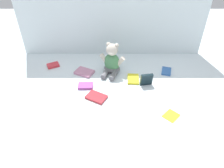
{
  "coord_description": "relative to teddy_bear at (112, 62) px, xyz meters",
  "views": [
    {
      "loc": [
        -0.0,
        -1.24,
        1.01
      ],
      "look_at": [
        0.0,
        -0.1,
        0.1
      ],
      "focal_mm": 34.89,
      "sensor_mm": 36.0,
      "label": 1
    }
  ],
  "objects": [
    {
      "name": "book_case_0",
      "position": [
        -0.22,
        -0.02,
        -0.08
      ],
      "size": [
        0.17,
        0.15,
        0.02
      ],
      "primitive_type": "cube",
      "rotation": [
        0.0,
        0.0,
        4.26
      ],
      "color": "#B77593",
      "rests_on": "ground_plane"
    },
    {
      "name": "ground_plane",
      "position": [
        0.0,
        -0.18,
        -0.09
      ],
      "size": [
        3.2,
        3.2,
        0.0
      ],
      "primitive_type": "plane",
      "color": "silver"
    },
    {
      "name": "book_case_2",
      "position": [
        -0.11,
        -0.31,
        -0.08
      ],
      "size": [
        0.16,
        0.14,
        0.02
      ],
      "primitive_type": "cube",
      "rotation": [
        0.0,
        0.0,
        1.07
      ],
      "color": "#BE2B33",
      "rests_on": "ground_plane"
    },
    {
      "name": "book_case_5",
      "position": [
        -0.49,
        0.08,
        -0.08
      ],
      "size": [
        0.11,
        0.1,
        0.02
      ],
      "primitive_type": "cube",
      "rotation": [
        0.0,
        0.0,
        5.17
      ],
      "color": "red",
      "rests_on": "ground_plane"
    },
    {
      "name": "book_case_3",
      "position": [
        -0.19,
        -0.19,
        -0.08
      ],
      "size": [
        0.11,
        0.07,
        0.02
      ],
      "primitive_type": "cube",
      "rotation": [
        0.0,
        0.0,
        4.73
      ],
      "color": "#9B3D97",
      "rests_on": "ground_plane"
    },
    {
      "name": "backdrop_drape",
      "position": [
        0.0,
        0.29,
        0.26
      ],
      "size": [
        1.55,
        0.03,
        0.7
      ],
      "primitive_type": "cube",
      "color": "white",
      "rests_on": "ground_plane"
    },
    {
      "name": "book_case_1",
      "position": [
        0.37,
        -0.48,
        -0.09
      ],
      "size": [
        0.12,
        0.12,
        0.01
      ],
      "primitive_type": "cube",
      "rotation": [
        0.0,
        0.0,
        5.52
      ],
      "color": "yellow",
      "rests_on": "ground_plane"
    },
    {
      "name": "book_case_4",
      "position": [
        0.43,
        -0.0,
        -0.09
      ],
      "size": [
        0.1,
        0.12,
        0.01
      ],
      "primitive_type": "cube",
      "rotation": [
        0.0,
        0.0,
        6.02
      ],
      "color": "#2E5DA6",
      "rests_on": "ground_plane"
    },
    {
      "name": "teddy_bear",
      "position": [
        0.0,
        0.0,
        0.0
      ],
      "size": [
        0.21,
        0.21,
        0.25
      ],
      "rotation": [
        0.0,
        0.0,
        -0.31
      ],
      "color": "#4C8C59",
      "rests_on": "ground_plane"
    },
    {
      "name": "book_case_6",
      "position": [
        0.16,
        -0.11,
        -0.08
      ],
      "size": [
        0.09,
        0.12,
        0.02
      ],
      "primitive_type": "cube",
      "rotation": [
        0.0,
        0.0,
        3.08
      ],
      "color": "yellow",
      "rests_on": "ground_plane"
    },
    {
      "name": "book_case_7",
      "position": [
        0.25,
        -0.17,
        -0.05
      ],
      "size": [
        0.09,
        0.04,
        0.1
      ],
      "primitive_type": "cube",
      "rotation": [
        0.1,
        0.0,
        0.18
      ],
      "color": "black",
      "rests_on": "ground_plane"
    }
  ]
}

